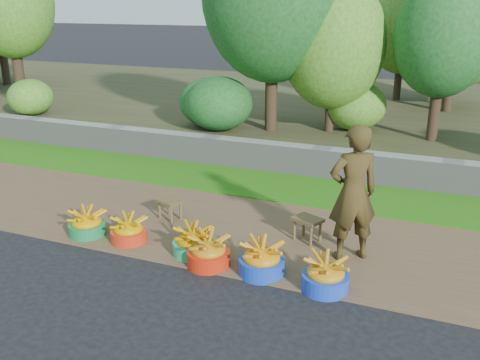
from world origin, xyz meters
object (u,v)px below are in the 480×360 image
at_px(basin_f, 325,276).
at_px(vendor_woman, 353,193).
at_px(stool_left, 170,204).
at_px(stool_right, 308,223).
at_px(basin_e, 262,260).
at_px(basin_c, 193,243).
at_px(basin_b, 129,231).
at_px(basin_a, 87,224).
at_px(basin_d, 208,252).

xyz_separation_m(basin_f, vendor_woman, (0.09, 0.87, 0.69)).
xyz_separation_m(stool_left, stool_right, (2.06, 0.05, 0.02)).
xyz_separation_m(basin_e, basin_f, (0.78, -0.07, -0.01)).
relative_size(stool_left, stool_right, 0.91).
bearing_deg(basin_f, basin_c, 173.42).
bearing_deg(basin_c, basin_e, -7.86).
bearing_deg(basin_b, basin_a, -176.58).
height_order(basin_f, stool_right, basin_f).
bearing_deg(basin_d, basin_e, 3.81).
bearing_deg(basin_b, basin_c, -0.66).
bearing_deg(basin_d, stool_left, 136.88).
relative_size(basin_d, stool_left, 1.30).
xyz_separation_m(basin_f, stool_left, (-2.59, 1.09, 0.08)).
height_order(basin_a, basin_d, basin_d).
bearing_deg(basin_e, basin_b, 175.71).
bearing_deg(stool_left, stool_right, 1.34).
xyz_separation_m(basin_b, vendor_woman, (2.81, 0.66, 0.71)).
relative_size(basin_a, vendor_woman, 0.30).
bearing_deg(stool_left, basin_f, -22.81).
distance_m(basin_b, basin_e, 1.95).
bearing_deg(vendor_woman, stool_right, -57.67).
height_order(basin_c, basin_d, basin_d).
xyz_separation_m(basin_a, basin_b, (0.65, 0.04, -0.01)).
bearing_deg(basin_e, stool_left, 150.57).
relative_size(basin_e, vendor_woman, 0.32).
bearing_deg(basin_c, basin_b, 179.34).
relative_size(basin_a, basin_f, 0.95).
relative_size(basin_c, basin_f, 0.98).
xyz_separation_m(basin_f, stool_right, (-0.53, 1.14, 0.10)).
xyz_separation_m(basin_a, vendor_woman, (3.46, 0.70, 0.70)).
bearing_deg(basin_b, basin_d, -8.53).
xyz_separation_m(basin_c, basin_f, (1.76, -0.20, 0.00)).
distance_m(basin_c, stool_left, 1.22).
bearing_deg(basin_a, stool_left, 49.57).
bearing_deg(basin_b, basin_e, -4.29).
height_order(basin_b, vendor_woman, vendor_woman).
distance_m(basin_d, basin_f, 1.45).
height_order(basin_a, vendor_woman, vendor_woman).
bearing_deg(basin_e, basin_a, 177.64).
distance_m(basin_d, stool_left, 1.56).
xyz_separation_m(basin_e, stool_right, (0.25, 1.07, 0.10)).
xyz_separation_m(basin_b, basin_f, (2.72, -0.21, 0.01)).
bearing_deg(stool_left, basin_e, -29.43).
bearing_deg(basin_a, basin_d, -4.52).
height_order(basin_c, stool_left, basin_c).
bearing_deg(basin_a, basin_e, -2.36).
bearing_deg(vendor_woman, basin_d, -5.30).
height_order(basin_b, basin_e, basin_e).
bearing_deg(basin_c, vendor_woman, 19.94).
xyz_separation_m(basin_d, basin_f, (1.45, -0.02, -0.00)).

